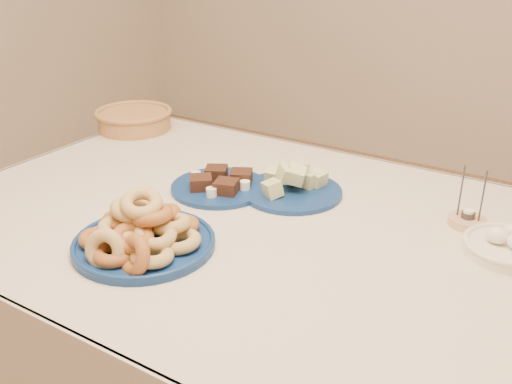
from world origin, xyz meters
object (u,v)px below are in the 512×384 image
at_px(dining_table, 266,259).
at_px(wicker_basket, 134,119).
at_px(candle_holder, 467,220).
at_px(donut_platter, 142,235).
at_px(egg_bowl, 508,246).
at_px(melon_plate, 292,185).
at_px(brownie_plate, 220,185).

height_order(dining_table, wicker_basket, wicker_basket).
bearing_deg(candle_holder, donut_platter, -139.24).
xyz_separation_m(dining_table, donut_platter, (-0.17, -0.26, 0.14)).
height_order(dining_table, egg_bowl, egg_bowl).
relative_size(wicker_basket, egg_bowl, 1.46).
xyz_separation_m(melon_plate, candle_holder, (0.45, 0.06, -0.01)).
bearing_deg(wicker_basket, donut_platter, -45.62).
distance_m(melon_plate, egg_bowl, 0.56).
height_order(donut_platter, egg_bowl, donut_platter).
relative_size(brownie_plate, egg_bowl, 1.69).
relative_size(brownie_plate, wicker_basket, 1.16).
bearing_deg(egg_bowl, wicker_basket, 170.60).
relative_size(dining_table, egg_bowl, 8.46).
xyz_separation_m(brownie_plate, egg_bowl, (0.74, 0.05, 0.01)).
bearing_deg(melon_plate, dining_table, -80.69).
xyz_separation_m(dining_table, egg_bowl, (0.53, 0.15, 0.13)).
bearing_deg(donut_platter, wicker_basket, 134.38).
bearing_deg(brownie_plate, dining_table, -24.81).
distance_m(donut_platter, melon_plate, 0.46).
xyz_separation_m(donut_platter, brownie_plate, (-0.04, 0.36, -0.02)).
xyz_separation_m(donut_platter, egg_bowl, (0.70, 0.41, -0.02)).
height_order(donut_platter, wicker_basket, donut_platter).
distance_m(donut_platter, candle_holder, 0.77).
bearing_deg(candle_holder, brownie_plate, -166.88).
xyz_separation_m(candle_holder, egg_bowl, (0.11, -0.09, 0.01)).
distance_m(brownie_plate, candle_holder, 0.65).
xyz_separation_m(wicker_basket, candle_holder, (1.20, -0.12, -0.03)).
distance_m(melon_plate, candle_holder, 0.45).
xyz_separation_m(brownie_plate, candle_holder, (0.63, 0.15, -0.00)).
relative_size(donut_platter, wicker_basket, 1.19).
height_order(brownie_plate, egg_bowl, egg_bowl).
relative_size(melon_plate, brownie_plate, 0.89).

